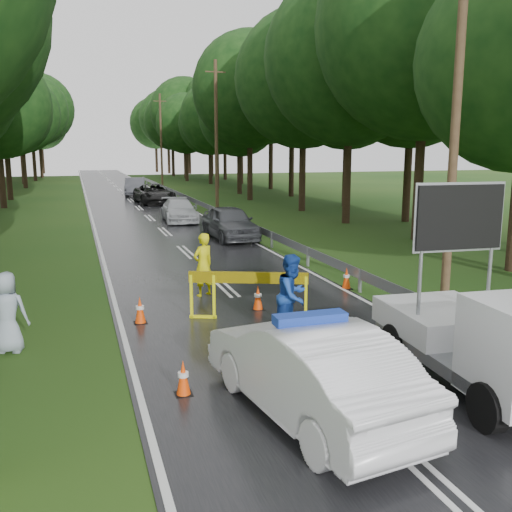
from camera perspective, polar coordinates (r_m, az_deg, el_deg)
name	(u,v)px	position (r m, az deg, el deg)	size (l,w,h in m)	color
ground	(292,350)	(12.32, 3.65, -9.40)	(160.00, 160.00, 0.00)	#173E11
road	(139,208)	(41.20, -11.63, 4.71)	(7.00, 140.00, 0.02)	black
guardrail	(191,199)	(41.36, -6.49, 5.64)	(0.12, 60.06, 0.70)	gray
utility_pole_near	(456,115)	(15.88, 19.37, 13.17)	(1.40, 0.24, 10.00)	#453020
utility_pole_mid	(216,135)	(39.89, -3.99, 11.99)	(1.40, 0.24, 10.00)	#453020
utility_pole_far	(161,140)	(65.44, -9.47, 11.42)	(1.40, 0.24, 10.00)	#453020
police_sedan	(309,370)	(9.26, 5.34, -11.26)	(2.33, 4.90, 1.70)	white
work_truck	(490,339)	(10.80, 22.32, -7.73)	(2.27, 4.61, 3.58)	gray
barrier	(248,284)	(14.12, -0.78, -2.80)	(2.79, 1.14, 1.23)	#F1F40D
officer	(203,265)	(16.46, -5.31, -0.89)	(0.67, 0.44, 1.85)	yellow
civilian	(293,296)	(12.93, 3.67, -3.98)	(0.93, 0.72, 1.91)	#1841A2
bystander_right	(7,312)	(13.01, -23.64, -5.19)	(0.85, 0.55, 1.73)	#8D9BA9
queue_car_first	(230,223)	(26.70, -2.62, 3.36)	(1.85, 4.59, 1.57)	#393B3F
queue_car_second	(179,210)	(33.36, -7.69, 4.55)	(1.83, 4.49, 1.30)	#A6A9AE
queue_car_third	(154,194)	(44.26, -10.14, 6.13)	(2.47, 5.35, 1.49)	black
queue_car_fourth	(135,187)	(52.05, -12.00, 6.80)	(1.66, 4.77, 1.57)	#3E3F46
cone_near_left	(183,378)	(10.19, -7.29, -12.04)	(0.30, 0.30, 0.64)	black
cone_center	(289,335)	(12.17, 3.37, -7.88)	(0.34, 0.34, 0.73)	black
cone_far	(258,298)	(15.12, 0.19, -4.23)	(0.32, 0.32, 0.67)	black
cone_left_mid	(140,310)	(14.26, -11.52, -5.36)	(0.32, 0.32, 0.68)	black
cone_right	(346,278)	(17.54, 9.03, -2.24)	(0.32, 0.32, 0.67)	black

